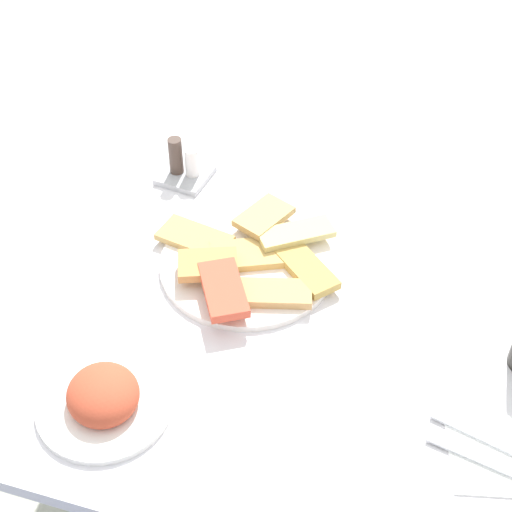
% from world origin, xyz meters
% --- Properties ---
extents(ground_plane, '(6.00, 6.00, 0.00)m').
position_xyz_m(ground_plane, '(0.00, 0.00, 0.00)').
color(ground_plane, '#B3B4A6').
extents(dining_table, '(1.03, 0.95, 0.75)m').
position_xyz_m(dining_table, '(0.00, 0.00, 0.67)').
color(dining_table, silver).
rests_on(dining_table, ground_plane).
extents(pide_platter, '(0.33, 0.32, 0.05)m').
position_xyz_m(pide_platter, '(0.02, 0.01, 0.76)').
color(pide_platter, white).
rests_on(pide_platter, dining_table).
extents(salad_plate_greens, '(0.19, 0.19, 0.06)m').
position_xyz_m(salad_plate_greens, '(0.14, 0.32, 0.77)').
color(salad_plate_greens, white).
rests_on(salad_plate_greens, dining_table).
extents(paper_napkin, '(0.15, 0.15, 0.00)m').
position_xyz_m(paper_napkin, '(-0.39, 0.25, 0.75)').
color(paper_napkin, white).
rests_on(paper_napkin, dining_table).
extents(fork, '(0.18, 0.07, 0.00)m').
position_xyz_m(fork, '(-0.39, 0.23, 0.76)').
color(fork, silver).
rests_on(fork, paper_napkin).
extents(spoon, '(0.18, 0.06, 0.00)m').
position_xyz_m(spoon, '(-0.39, 0.27, 0.76)').
color(spoon, silver).
rests_on(spoon, paper_napkin).
extents(condiment_caddy, '(0.10, 0.10, 0.08)m').
position_xyz_m(condiment_caddy, '(0.21, -0.20, 0.77)').
color(condiment_caddy, '#B2B2B7').
rests_on(condiment_caddy, dining_table).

